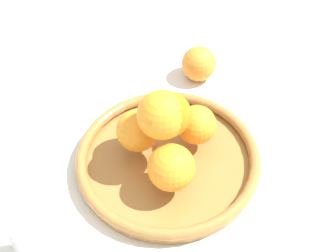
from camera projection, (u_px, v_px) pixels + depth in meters
name	position (u px, v px, depth m)	size (l,w,h in m)	color
ground_plane	(168.00, 165.00, 0.85)	(4.00, 4.00, 0.00)	silver
fruit_bowl	(168.00, 159.00, 0.84)	(0.33, 0.33, 0.03)	#A57238
orange_pile	(166.00, 131.00, 0.77)	(0.16, 0.18, 0.14)	orange
stray_orange	(199.00, 64.00, 0.98)	(0.07, 0.07, 0.07)	orange
drinking_glass	(35.00, 240.00, 0.68)	(0.06, 0.06, 0.12)	silver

